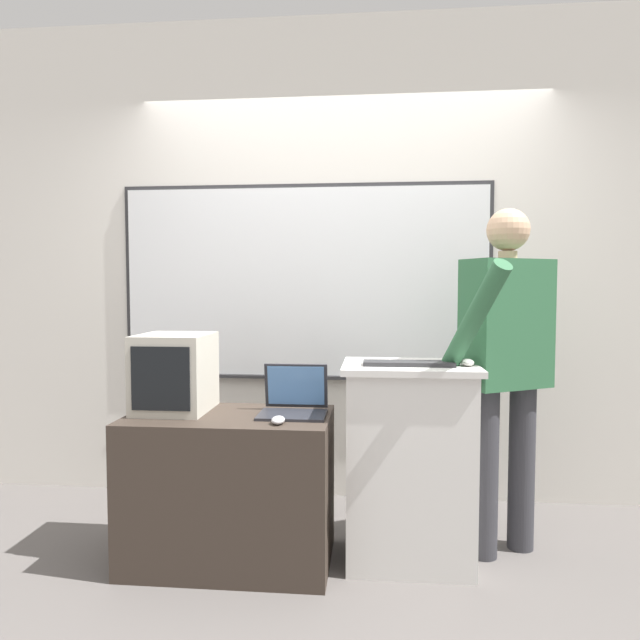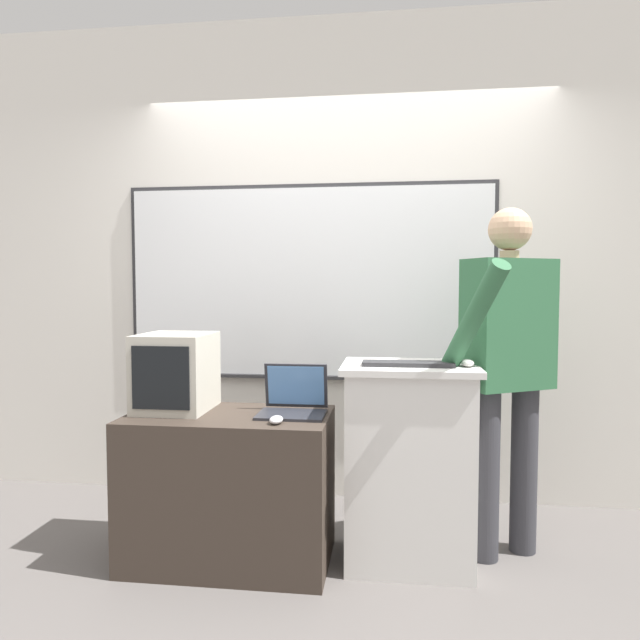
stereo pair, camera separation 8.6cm
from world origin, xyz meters
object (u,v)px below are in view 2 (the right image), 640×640
object	(u,v)px
laptop	(294,399)
computer_mouse_by_laptop	(276,420)
side_desk	(230,487)
wireless_keyboard	(408,364)
lectern_podium	(409,463)
person_presenter	(508,357)
crt_monitor	(176,372)
computer_mouse_by_keyboard	(467,363)

from	to	relation	value
laptop	computer_mouse_by_laptop	distance (m)	0.23
side_desk	laptop	distance (m)	0.53
wireless_keyboard	computer_mouse_by_laptop	world-z (taller)	wireless_keyboard
lectern_podium	person_presenter	xyz separation A→B (m)	(0.47, 0.12, 0.51)
side_desk	laptop	xyz separation A→B (m)	(0.31, 0.06, 0.43)
computer_mouse_by_laptop	laptop	bearing A→B (deg)	79.30
wireless_keyboard	crt_monitor	xyz separation A→B (m)	(-1.14, 0.02, -0.06)
lectern_podium	computer_mouse_by_keyboard	xyz separation A→B (m)	(0.26, -0.05, 0.50)
lectern_podium	crt_monitor	size ratio (longest dim) A/B	2.49
computer_mouse_by_laptop	computer_mouse_by_keyboard	size ratio (longest dim) A/B	1.00
lectern_podium	person_presenter	size ratio (longest dim) A/B	0.56
side_desk	wireless_keyboard	bearing A→B (deg)	2.46
person_presenter	crt_monitor	size ratio (longest dim) A/B	4.43
wireless_keyboard	computer_mouse_by_laptop	xyz separation A→B (m)	(-0.59, -0.20, -0.24)
person_presenter	computer_mouse_by_keyboard	distance (m)	0.27
lectern_podium	computer_mouse_by_laptop	bearing A→B (deg)	-156.71
side_desk	computer_mouse_by_laptop	xyz separation A→B (m)	(0.26, -0.16, 0.38)
side_desk	computer_mouse_by_laptop	size ratio (longest dim) A/B	9.70
side_desk	person_presenter	bearing A→B (deg)	9.03
crt_monitor	lectern_podium	bearing A→B (deg)	1.90
side_desk	computer_mouse_by_keyboard	distance (m)	1.28
lectern_podium	crt_monitor	bearing A→B (deg)	-178.10
side_desk	wireless_keyboard	xyz separation A→B (m)	(0.85, 0.04, 0.61)
computer_mouse_by_laptop	wireless_keyboard	bearing A→B (deg)	18.54
person_presenter	computer_mouse_by_keyboard	world-z (taller)	person_presenter
computer_mouse_by_laptop	computer_mouse_by_keyboard	distance (m)	0.92
person_presenter	computer_mouse_by_keyboard	xyz separation A→B (m)	(-0.21, -0.17, -0.01)
wireless_keyboard	laptop	bearing A→B (deg)	177.48
person_presenter	computer_mouse_by_laptop	xyz separation A→B (m)	(-1.07, -0.37, -0.25)
lectern_podium	person_presenter	world-z (taller)	person_presenter
laptop	computer_mouse_by_keyboard	bearing A→B (deg)	-0.95
side_desk	crt_monitor	world-z (taller)	crt_monitor
lectern_podium	person_presenter	bearing A→B (deg)	13.69
computer_mouse_by_laptop	crt_monitor	world-z (taller)	crt_monitor
lectern_podium	computer_mouse_by_laptop	xyz separation A→B (m)	(-0.60, -0.26, 0.25)
side_desk	laptop	world-z (taller)	laptop
lectern_podium	laptop	bearing A→B (deg)	-176.26
person_presenter	lectern_podium	bearing A→B (deg)	165.26
computer_mouse_by_laptop	computer_mouse_by_keyboard	bearing A→B (deg)	13.56
wireless_keyboard	computer_mouse_by_keyboard	world-z (taller)	computer_mouse_by_keyboard
person_presenter	wireless_keyboard	distance (m)	0.52
person_presenter	computer_mouse_by_keyboard	size ratio (longest dim) A/B	17.10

